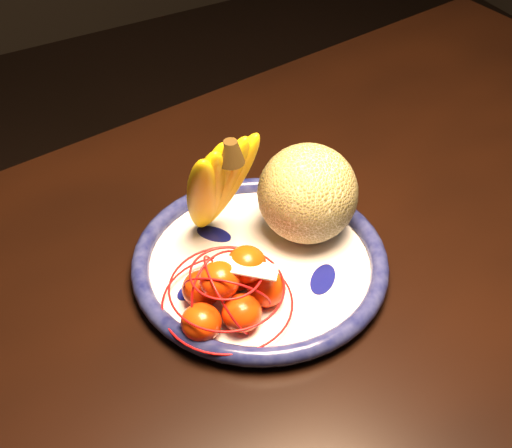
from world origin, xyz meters
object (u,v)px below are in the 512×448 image
fruit_bowl (260,263)px  cantaloupe (308,194)px  dining_table (334,302)px  banana_bunch (214,183)px  mandarin_bag (230,291)px

fruit_bowl → cantaloupe: size_ratio=2.52×
fruit_bowl → cantaloupe: cantaloupe is taller
dining_table → fruit_bowl: bearing=152.1°
banana_bunch → mandarin_bag: bearing=-120.4°
fruit_bowl → banana_bunch: banana_bunch is taller
dining_table → cantaloupe: size_ratio=12.23×
dining_table → mandarin_bag: mandarin_bag is taller
dining_table → cantaloupe: cantaloupe is taller
mandarin_bag → fruit_bowl: bearing=35.7°
cantaloupe → mandarin_bag: cantaloupe is taller
mandarin_bag → cantaloupe: bearing=25.6°
fruit_bowl → mandarin_bag: mandarin_bag is taller
cantaloupe → banana_bunch: bearing=158.7°
dining_table → mandarin_bag: (-0.16, -0.01, 0.12)m
cantaloupe → dining_table: bearing=-77.0°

